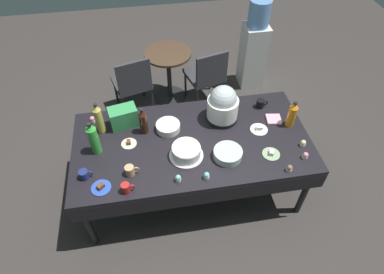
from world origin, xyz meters
The scene contains 30 objects.
ground centered at (0.00, 0.00, 0.00)m, with size 9.00×9.00×0.00m, color #383330.
potluck_table centered at (0.00, 0.00, 0.69)m, with size 2.20×1.10×0.75m.
frosted_layer_cake centered at (-0.08, -0.17, 0.81)m, with size 0.31×0.31×0.12m.
slow_cooker centered at (0.34, 0.25, 0.93)m, with size 0.31×0.31×0.38m.
glass_salad_bowl centered at (0.28, -0.24, 0.79)m, with size 0.26×0.26×0.07m, color #B2C6BC.
ceramic_snack_bowl centered at (-0.20, 0.18, 0.79)m, with size 0.23×0.23×0.07m, color silver.
dessert_plate_cream centered at (-0.58, 0.05, 0.76)m, with size 0.14×0.14×0.04m.
dessert_plate_sage centered at (0.67, -0.28, 0.76)m, with size 0.16×0.16×0.04m.
dessert_plate_white centered at (0.66, 0.03, 0.76)m, with size 0.17×0.17×0.05m.
dessert_plate_cobalt centered at (-0.82, -0.40, 0.76)m, with size 0.16×0.16×0.05m.
cupcake_lemon centered at (0.05, -0.44, 0.78)m, with size 0.05×0.05×0.07m.
cupcake_vanilla centered at (0.99, -0.23, 0.78)m, with size 0.05×0.05×0.07m.
cupcake_cocoa centered at (-0.19, -0.43, 0.78)m, with size 0.05×0.05×0.07m.
cupcake_mint centered at (0.76, -0.48, 0.78)m, with size 0.05×0.05×0.07m.
cupcake_berry centered at (-0.92, 0.41, 0.78)m, with size 0.05×0.05×0.07m.
cupcake_rose centered at (0.95, -0.37, 0.78)m, with size 0.05×0.05×0.07m.
soda_bottle_ginger_ale centered at (-0.83, 0.27, 0.91)m, with size 0.08×0.08×0.34m.
soda_bottle_orange_juice centered at (0.97, 0.05, 0.88)m, with size 0.08×0.08×0.29m.
soda_bottle_cola centered at (-0.43, 0.19, 0.88)m, with size 0.08×0.08×0.29m.
soda_bottle_lime_soda centered at (-0.86, 0.02, 0.91)m, with size 0.09×0.09×0.35m.
coffee_mug_navy centered at (-0.95, -0.27, 0.79)m, with size 0.12×0.08×0.08m.
coffee_mug_red centered at (-0.61, -0.46, 0.80)m, with size 0.11×0.07×0.09m.
coffee_mug_black centered at (0.77, 0.35, 0.79)m, with size 0.12×0.08×0.09m.
coffee_mug_tan centered at (-0.58, -0.29, 0.80)m, with size 0.12×0.08×0.09m.
soda_carton centered at (-0.61, 0.32, 0.85)m, with size 0.26×0.16×0.20m, color #338C4C.
paper_napkin_stack centered at (0.84, 0.14, 0.76)m, with size 0.14×0.14×0.02m, color pink.
maroon_chair_left centered at (-0.53, 1.34, 0.49)m, with size 0.54×0.54×0.85m.
maroon_chair_right centered at (0.42, 1.34, 0.49)m, with size 0.54×0.54×0.85m.
round_cafe_table centered at (-0.05, 1.57, 0.50)m, with size 0.60×0.60×0.72m.
water_cooler centered at (1.14, 1.71, 0.59)m, with size 0.32×0.32×1.24m.
Camera 1 is at (-0.33, -2.00, 2.97)m, focal length 30.26 mm.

